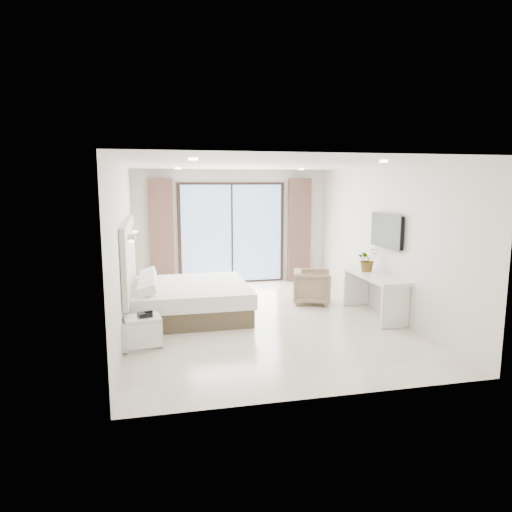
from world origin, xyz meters
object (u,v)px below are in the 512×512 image
(console_desk, at_px, (374,285))
(armchair, at_px, (312,285))
(bed, at_px, (188,300))
(nightstand, at_px, (143,332))

(console_desk, bearing_deg, armchair, 125.70)
(armchair, bearing_deg, bed, 117.44)
(bed, height_order, nightstand, bed)
(bed, distance_m, armchair, 2.54)
(nightstand, relative_size, console_desk, 0.34)
(nightstand, height_order, console_desk, console_desk)
(bed, xyz_separation_m, nightstand, (-0.76, -1.48, -0.07))
(nightstand, bearing_deg, armchair, 21.10)
(bed, distance_m, console_desk, 3.38)
(nightstand, distance_m, console_desk, 4.15)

